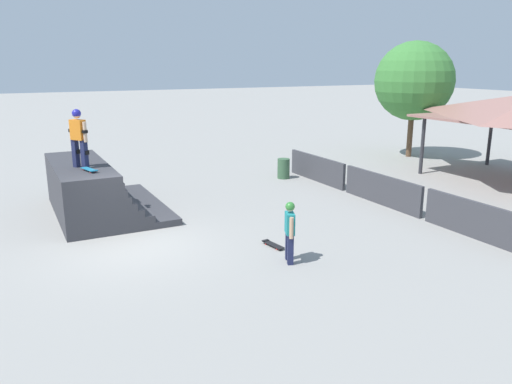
# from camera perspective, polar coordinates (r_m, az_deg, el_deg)

# --- Properties ---
(ground_plane) EXTENTS (160.00, 160.00, 0.00)m
(ground_plane) POSITION_cam_1_polar(r_m,az_deg,el_deg) (13.93, -13.90, -6.07)
(ground_plane) COLOR gray
(quarter_pipe_ramp) EXTENTS (5.06, 3.33, 1.71)m
(quarter_pipe_ramp) POSITION_cam_1_polar(r_m,az_deg,el_deg) (17.08, -18.28, 0.04)
(quarter_pipe_ramp) COLOR #38383D
(quarter_pipe_ramp) RESTS_ON ground
(skater_on_deck) EXTENTS (0.71, 0.56, 1.77)m
(skater_on_deck) POSITION_cam_1_polar(r_m,az_deg,el_deg) (15.98, -19.64, 6.23)
(skater_on_deck) COLOR #1E2347
(skater_on_deck) RESTS_ON quarter_pipe_ramp
(skateboard_on_deck) EXTENTS (0.81, 0.40, 0.09)m
(skateboard_on_deck) POSITION_cam_1_polar(r_m,az_deg,el_deg) (15.47, -18.48, 2.46)
(skateboard_on_deck) COLOR red
(skateboard_on_deck) RESTS_ON quarter_pipe_ramp
(bystander_walking) EXTENTS (0.60, 0.34, 1.55)m
(bystander_walking) POSITION_cam_1_polar(r_m,az_deg,el_deg) (12.25, 3.88, -4.02)
(bystander_walking) COLOR #1E2347
(bystander_walking) RESTS_ON ground
(skateboard_on_ground) EXTENTS (0.81, 0.32, 0.09)m
(skateboard_on_ground) POSITION_cam_1_polar(r_m,az_deg,el_deg) (13.52, 1.91, -6.00)
(skateboard_on_ground) COLOR red
(skateboard_on_ground) RESTS_ON ground
(barrier_fence) EXTENTS (11.88, 0.12, 1.05)m
(barrier_fence) POSITION_cam_1_polar(r_m,az_deg,el_deg) (17.91, 14.16, 0.26)
(barrier_fence) COLOR #3D3D42
(barrier_fence) RESTS_ON ground
(tree_beside_pavilion) EXTENTS (4.01, 4.01, 5.92)m
(tree_beside_pavilion) POSITION_cam_1_polar(r_m,az_deg,el_deg) (27.35, 17.62, 11.98)
(tree_beside_pavilion) COLOR brown
(tree_beside_pavilion) RESTS_ON ground
(trash_bin) EXTENTS (0.52, 0.52, 0.85)m
(trash_bin) POSITION_cam_1_polar(r_m,az_deg,el_deg) (21.40, 3.17, 2.70)
(trash_bin) COLOR #385B3D
(trash_bin) RESTS_ON ground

